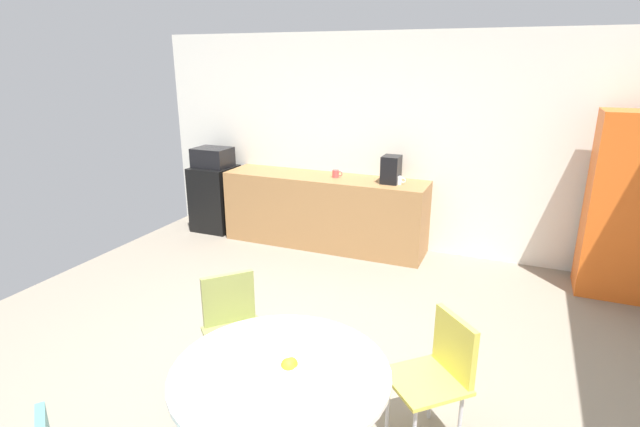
{
  "coord_description": "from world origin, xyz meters",
  "views": [
    {
      "loc": [
        1.61,
        -2.79,
        2.29
      ],
      "look_at": [
        -0.02,
        1.09,
        0.95
      ],
      "focal_mm": 27.41,
      "sensor_mm": 36.0,
      "label": 1
    }
  ],
  "objects": [
    {
      "name": "counter_block",
      "position": [
        -0.62,
        2.65,
        0.45
      ],
      "size": [
        2.56,
        0.6,
        0.9
      ],
      "primitive_type": "cube",
      "color": "#9E7042",
      "rests_on": "ground_plane"
    },
    {
      "name": "fruit_bowl",
      "position": [
        0.64,
        -0.91,
        0.78
      ],
      "size": [
        0.28,
        0.28,
        0.11
      ],
      "color": "silver",
      "rests_on": "round_table"
    },
    {
      "name": "mug_white",
      "position": [
        -0.47,
        2.66,
        0.95
      ],
      "size": [
        0.13,
        0.08,
        0.09
      ],
      "color": "#D84C4C",
      "rests_on": "counter_block"
    },
    {
      "name": "chair_yellow",
      "position": [
        1.3,
        -0.18,
        0.52
      ],
      "size": [
        0.59,
        0.59,
        0.83
      ],
      "color": "silver",
      "rests_on": "ground_plane"
    },
    {
      "name": "locker_cabinet",
      "position": [
        2.55,
        2.55,
        0.92
      ],
      "size": [
        0.6,
        0.5,
        1.83
      ],
      "primitive_type": "cube",
      "color": "orange",
      "rests_on": "ground_plane"
    },
    {
      "name": "microwave",
      "position": [
        -2.25,
        2.65,
        1.02
      ],
      "size": [
        0.48,
        0.38,
        0.26
      ],
      "primitive_type": "cube",
      "color": "black",
      "rests_on": "mini_fridge"
    },
    {
      "name": "ground_plane",
      "position": [
        0.0,
        0.0,
        0.0
      ],
      "size": [
        6.0,
        6.0,
        0.0
      ],
      "primitive_type": "plane",
      "color": "gray"
    },
    {
      "name": "wall_back",
      "position": [
        0.0,
        3.0,
        1.3
      ],
      "size": [
        6.0,
        0.1,
        2.6
      ],
      "primitive_type": "cube",
      "color": "white",
      "rests_on": "ground_plane"
    },
    {
      "name": "round_table",
      "position": [
        0.57,
        -0.87,
        0.61
      ],
      "size": [
        1.16,
        1.16,
        0.74
      ],
      "color": "silver",
      "rests_on": "ground_plane"
    },
    {
      "name": "chair_olive",
      "position": [
        -0.16,
        -0.19,
        0.52
      ],
      "size": [
        0.59,
        0.59,
        0.83
      ],
      "color": "silver",
      "rests_on": "ground_plane"
    },
    {
      "name": "mug_green",
      "position": [
        0.32,
        2.62,
        0.95
      ],
      "size": [
        0.13,
        0.08,
        0.09
      ],
      "color": "white",
      "rests_on": "counter_block"
    },
    {
      "name": "mini_fridge",
      "position": [
        -2.25,
        2.65,
        0.44
      ],
      "size": [
        0.54,
        0.54,
        0.89
      ],
      "primitive_type": "cube",
      "color": "black",
      "rests_on": "ground_plane"
    },
    {
      "name": "coffee_maker",
      "position": [
        0.22,
        2.65,
        1.06
      ],
      "size": [
        0.2,
        0.24,
        0.32
      ],
      "primitive_type": "cube",
      "color": "black",
      "rests_on": "counter_block"
    }
  ]
}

